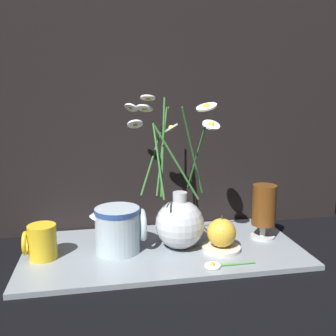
% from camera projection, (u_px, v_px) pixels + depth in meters
% --- Properties ---
extents(ground_plane, '(6.00, 6.00, 0.00)m').
position_uv_depth(ground_plane, '(163.00, 252.00, 0.94)').
color(ground_plane, black).
extents(shelf, '(0.68, 0.33, 0.01)m').
position_uv_depth(shelf, '(163.00, 250.00, 0.93)').
color(shelf, gray).
rests_on(shelf, ground_plane).
extents(backdrop_wall, '(1.18, 0.02, 1.10)m').
position_uv_depth(backdrop_wall, '(151.00, 32.00, 1.00)').
color(backdrop_wall, black).
rests_on(backdrop_wall, ground_plane).
extents(vase_with_flowers, '(0.24, 0.22, 0.38)m').
position_uv_depth(vase_with_flowers, '(179.00, 219.00, 0.92)').
color(vase_with_flowers, silver).
rests_on(vase_with_flowers, shelf).
extents(yellow_mug, '(0.07, 0.06, 0.08)m').
position_uv_depth(yellow_mug, '(41.00, 242.00, 0.86)').
color(yellow_mug, yellow).
rests_on(yellow_mug, shelf).
extents(ceramic_pitcher, '(0.13, 0.11, 0.12)m').
position_uv_depth(ceramic_pitcher, '(119.00, 227.00, 0.90)').
color(ceramic_pitcher, silver).
rests_on(ceramic_pitcher, shelf).
extents(tea_glass, '(0.06, 0.06, 0.14)m').
position_uv_depth(tea_glass, '(264.00, 207.00, 0.98)').
color(tea_glass, silver).
rests_on(tea_glass, shelf).
extents(saucer_plate, '(0.09, 0.09, 0.01)m').
position_uv_depth(saucer_plate, '(221.00, 248.00, 0.92)').
color(saucer_plate, silver).
rests_on(saucer_plate, shelf).
extents(orange_fruit, '(0.07, 0.07, 0.08)m').
position_uv_depth(orange_fruit, '(222.00, 233.00, 0.91)').
color(orange_fruit, gold).
rests_on(orange_fruit, saucer_plate).
extents(loose_daisy, '(0.12, 0.04, 0.01)m').
position_uv_depth(loose_daisy, '(219.00, 265.00, 0.83)').
color(loose_daisy, '#4C8E3D').
rests_on(loose_daisy, shelf).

